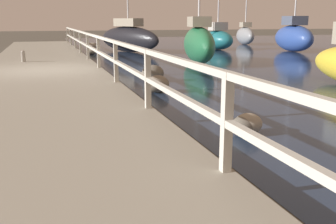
# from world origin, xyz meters

# --- Properties ---
(ground_plane) EXTENTS (120.00, 120.00, 0.00)m
(ground_plane) POSITION_xyz_m (0.00, 0.00, 0.00)
(ground_plane) COLOR #4C473D
(dock_walkway) EXTENTS (3.85, 36.00, 0.32)m
(dock_walkway) POSITION_xyz_m (0.00, 0.00, 0.16)
(dock_walkway) COLOR gray
(dock_walkway) RESTS_ON ground
(railing) EXTENTS (0.10, 32.50, 1.07)m
(railing) POSITION_xyz_m (1.82, -0.00, 1.05)
(railing) COLOR beige
(railing) RESTS_ON dock_walkway
(boulder_water_edge) EXTENTS (0.70, 0.63, 0.53)m
(boulder_water_edge) POSITION_xyz_m (3.30, -1.46, 0.26)
(boulder_water_edge) COLOR #666056
(boulder_water_edge) RESTS_ON ground
(boulder_near_dock) EXTENTS (0.72, 0.65, 0.54)m
(boulder_near_dock) POSITION_xyz_m (2.98, 11.40, 0.27)
(boulder_near_dock) COLOR gray
(boulder_near_dock) RESTS_ON ground
(boulder_downstream) EXTENTS (0.57, 0.51, 0.43)m
(boulder_downstream) POSITION_xyz_m (2.69, 9.22, 0.21)
(boulder_downstream) COLOR gray
(boulder_downstream) RESTS_ON ground
(boulder_far_strip) EXTENTS (0.62, 0.56, 0.47)m
(boulder_far_strip) POSITION_xyz_m (2.91, -3.34, 0.23)
(boulder_far_strip) COLOR slate
(boulder_far_strip) RESTS_ON ground
(boulder_mid_strip) EXTENTS (0.48, 0.44, 0.36)m
(boulder_mid_strip) POSITION_xyz_m (3.29, -7.58, 0.18)
(boulder_mid_strip) COLOR gray
(boulder_mid_strip) RESTS_ON ground
(boulder_upstream) EXTENTS (0.44, 0.39, 0.33)m
(boulder_upstream) POSITION_xyz_m (3.19, -7.61, 0.16)
(boulder_upstream) COLOR #666056
(boulder_upstream) RESTS_ON ground
(mooring_bollard) EXTENTS (0.16, 0.16, 0.44)m
(mooring_bollard) POSITION_xyz_m (-0.69, 2.85, 0.54)
(mooring_bollard) COLOR gray
(mooring_bollard) RESTS_ON dock_walkway
(sailboat_gray) EXTENTS (1.72, 3.69, 7.13)m
(sailboat_gray) POSITION_xyz_m (15.31, 14.81, 0.76)
(sailboat_gray) COLOR gray
(sailboat_gray) RESTS_ON water_surface
(sailboat_teal) EXTENTS (1.71, 3.13, 6.81)m
(sailboat_teal) POSITION_xyz_m (10.96, 10.45, 0.71)
(sailboat_teal) COLOR #1E707A
(sailboat_teal) RESTS_ON water_surface
(sailboat_blue) EXTENTS (2.10, 4.40, 7.97)m
(sailboat_blue) POSITION_xyz_m (14.70, 7.61, 0.90)
(sailboat_blue) COLOR #2D4C9E
(sailboat_blue) RESTS_ON water_surface
(sailboat_green) EXTENTS (2.17, 4.97, 5.76)m
(sailboat_green) POSITION_xyz_m (6.70, 3.20, 0.88)
(sailboat_green) COLOR #236B42
(sailboat_green) RESTS_ON water_surface
(sailboat_black) EXTENTS (3.20, 5.61, 7.24)m
(sailboat_black) POSITION_xyz_m (5.03, 10.35, 0.85)
(sailboat_black) COLOR black
(sailboat_black) RESTS_ON water_surface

